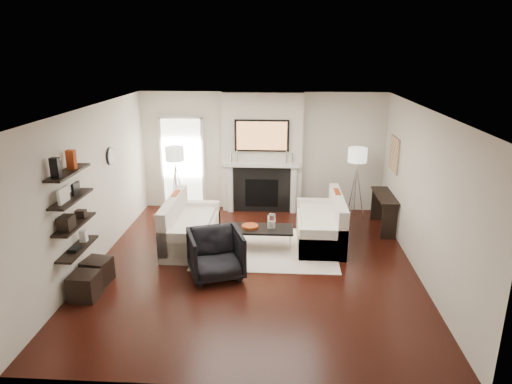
# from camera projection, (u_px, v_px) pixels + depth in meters

# --- Properties ---
(room_envelope) EXTENTS (6.00, 6.00, 6.00)m
(room_envelope) POSITION_uv_depth(u_px,v_px,m) (254.00, 191.00, 7.53)
(room_envelope) COLOR black
(room_envelope) RESTS_ON ground
(chimney_breast) EXTENTS (1.80, 0.25, 2.70)m
(chimney_breast) POSITION_uv_depth(u_px,v_px,m) (262.00, 153.00, 10.27)
(chimney_breast) COLOR silver
(chimney_breast) RESTS_ON floor
(fireplace_surround) EXTENTS (1.30, 0.02, 1.04)m
(fireplace_surround) POSITION_uv_depth(u_px,v_px,m) (262.00, 190.00, 10.39)
(fireplace_surround) COLOR black
(fireplace_surround) RESTS_ON floor
(firebox) EXTENTS (0.75, 0.02, 0.65)m
(firebox) POSITION_uv_depth(u_px,v_px,m) (262.00, 193.00, 10.40)
(firebox) COLOR black
(firebox) RESTS_ON floor
(mantel_pilaster_l) EXTENTS (0.12, 0.08, 1.10)m
(mantel_pilaster_l) POSITION_uv_depth(u_px,v_px,m) (230.00, 189.00, 10.39)
(mantel_pilaster_l) COLOR white
(mantel_pilaster_l) RESTS_ON floor
(mantel_pilaster_r) EXTENTS (0.12, 0.08, 1.10)m
(mantel_pilaster_r) POSITION_uv_depth(u_px,v_px,m) (293.00, 190.00, 10.31)
(mantel_pilaster_r) COLOR white
(mantel_pilaster_r) RESTS_ON floor
(mantel_shelf) EXTENTS (1.70, 0.18, 0.07)m
(mantel_shelf) POSITION_uv_depth(u_px,v_px,m) (262.00, 165.00, 10.16)
(mantel_shelf) COLOR white
(mantel_shelf) RESTS_ON chimney_breast
(tv_body) EXTENTS (1.20, 0.06, 0.70)m
(tv_body) POSITION_uv_depth(u_px,v_px,m) (262.00, 136.00, 9.98)
(tv_body) COLOR black
(tv_body) RESTS_ON chimney_breast
(tv_screen) EXTENTS (1.10, 0.00, 0.62)m
(tv_screen) POSITION_uv_depth(u_px,v_px,m) (262.00, 136.00, 9.95)
(tv_screen) COLOR #BF723F
(tv_screen) RESTS_ON tv_body
(candlestick_l_tall) EXTENTS (0.04, 0.04, 0.30)m
(candlestick_l_tall) POSITION_uv_depth(u_px,v_px,m) (237.00, 157.00, 10.15)
(candlestick_l_tall) COLOR silver
(candlestick_l_tall) RESTS_ON mantel_shelf
(candlestick_l_short) EXTENTS (0.04, 0.04, 0.24)m
(candlestick_l_short) POSITION_uv_depth(u_px,v_px,m) (231.00, 158.00, 10.16)
(candlestick_l_short) COLOR silver
(candlestick_l_short) RESTS_ON mantel_shelf
(candlestick_r_tall) EXTENTS (0.04, 0.04, 0.30)m
(candlestick_r_tall) POSITION_uv_depth(u_px,v_px,m) (287.00, 157.00, 10.08)
(candlestick_r_tall) COLOR silver
(candlestick_r_tall) RESTS_ON mantel_shelf
(candlestick_r_short) EXTENTS (0.04, 0.04, 0.24)m
(candlestick_r_short) POSITION_uv_depth(u_px,v_px,m) (292.00, 159.00, 10.08)
(candlestick_r_short) COLOR silver
(candlestick_r_short) RESTS_ON mantel_shelf
(hallway_panel) EXTENTS (0.90, 0.02, 2.10)m
(hallway_panel) POSITION_uv_depth(u_px,v_px,m) (183.00, 164.00, 10.56)
(hallway_panel) COLOR white
(hallway_panel) RESTS_ON floor
(door_trim_l) EXTENTS (0.06, 0.06, 2.16)m
(door_trim_l) POSITION_uv_depth(u_px,v_px,m) (162.00, 164.00, 10.57)
(door_trim_l) COLOR white
(door_trim_l) RESTS_ON floor
(door_trim_r) EXTENTS (0.06, 0.06, 2.16)m
(door_trim_r) POSITION_uv_depth(u_px,v_px,m) (203.00, 164.00, 10.52)
(door_trim_r) COLOR white
(door_trim_r) RESTS_ON floor
(door_trim_top) EXTENTS (1.02, 0.06, 0.06)m
(door_trim_top) POSITION_uv_depth(u_px,v_px,m) (180.00, 117.00, 10.22)
(door_trim_top) COLOR white
(door_trim_top) RESTS_ON wall_back
(rug) EXTENTS (2.60, 2.00, 0.01)m
(rug) POSITION_uv_depth(u_px,v_px,m) (266.00, 248.00, 8.60)
(rug) COLOR beige
(rug) RESTS_ON floor
(loveseat_left_base) EXTENTS (0.85, 1.80, 0.42)m
(loveseat_left_base) POSITION_uv_depth(u_px,v_px,m) (192.00, 234.00, 8.72)
(loveseat_left_base) COLOR silver
(loveseat_left_base) RESTS_ON floor
(loveseat_left_back) EXTENTS (0.18, 1.80, 0.80)m
(loveseat_left_back) POSITION_uv_depth(u_px,v_px,m) (173.00, 218.00, 8.64)
(loveseat_left_back) COLOR silver
(loveseat_left_back) RESTS_ON floor
(loveseat_left_arm_n) EXTENTS (0.85, 0.18, 0.60)m
(loveseat_left_arm_n) POSITION_uv_depth(u_px,v_px,m) (182.00, 248.00, 7.92)
(loveseat_left_arm_n) COLOR silver
(loveseat_left_arm_n) RESTS_ON floor
(loveseat_left_arm_s) EXTENTS (0.85, 0.18, 0.60)m
(loveseat_left_arm_s) POSITION_uv_depth(u_px,v_px,m) (199.00, 215.00, 9.46)
(loveseat_left_arm_s) COLOR silver
(loveseat_left_arm_s) RESTS_ON floor
(loveseat_left_cushion) EXTENTS (0.63, 1.44, 0.10)m
(loveseat_left_cushion) POSITION_uv_depth(u_px,v_px,m) (194.00, 222.00, 8.64)
(loveseat_left_cushion) COLOR silver
(loveseat_left_cushion) RESTS_ON loveseat_left_base
(pillow_left_orange) EXTENTS (0.10, 0.42, 0.42)m
(pillow_left_orange) POSITION_uv_depth(u_px,v_px,m) (176.00, 203.00, 8.87)
(pillow_left_orange) COLOR #A43714
(pillow_left_orange) RESTS_ON loveseat_left_cushion
(pillow_left_charcoal) EXTENTS (0.10, 0.40, 0.40)m
(pillow_left_charcoal) POSITION_uv_depth(u_px,v_px,m) (169.00, 214.00, 8.30)
(pillow_left_charcoal) COLOR black
(pillow_left_charcoal) RESTS_ON loveseat_left_cushion
(loveseat_right_base) EXTENTS (0.85, 1.80, 0.42)m
(loveseat_right_base) POSITION_uv_depth(u_px,v_px,m) (319.00, 231.00, 8.86)
(loveseat_right_base) COLOR silver
(loveseat_right_base) RESTS_ON floor
(loveseat_right_back) EXTENTS (0.18, 1.80, 0.80)m
(loveseat_right_back) POSITION_uv_depth(u_px,v_px,m) (338.00, 217.00, 8.74)
(loveseat_right_back) COLOR silver
(loveseat_right_back) RESTS_ON floor
(loveseat_right_arm_n) EXTENTS (0.85, 0.18, 0.60)m
(loveseat_right_arm_n) POSITION_uv_depth(u_px,v_px,m) (323.00, 244.00, 8.06)
(loveseat_right_arm_n) COLOR silver
(loveseat_right_arm_n) RESTS_ON floor
(loveseat_right_arm_s) EXTENTS (0.85, 0.18, 0.60)m
(loveseat_right_arm_s) POSITION_uv_depth(u_px,v_px,m) (317.00, 213.00, 9.60)
(loveseat_right_arm_s) COLOR silver
(loveseat_right_arm_s) RESTS_ON floor
(loveseat_right_cushion) EXTENTS (0.63, 1.44, 0.10)m
(loveseat_right_cushion) POSITION_uv_depth(u_px,v_px,m) (317.00, 219.00, 8.78)
(loveseat_right_cushion) COLOR silver
(loveseat_right_cushion) RESTS_ON loveseat_right_base
(pillow_right_orange) EXTENTS (0.10, 0.42, 0.42)m
(pillow_right_orange) POSITION_uv_depth(u_px,v_px,m) (337.00, 201.00, 8.96)
(pillow_right_orange) COLOR #A43714
(pillow_right_orange) RESTS_ON loveseat_right_cushion
(pillow_right_charcoal) EXTENTS (0.10, 0.40, 0.40)m
(pillow_right_charcoal) POSITION_uv_depth(u_px,v_px,m) (340.00, 212.00, 8.40)
(pillow_right_charcoal) COLOR black
(pillow_right_charcoal) RESTS_ON loveseat_right_cushion
(coffee_table) EXTENTS (1.10, 0.55, 0.04)m
(coffee_table) POSITION_uv_depth(u_px,v_px,m) (263.00, 229.00, 8.47)
(coffee_table) COLOR black
(coffee_table) RESTS_ON floor
(coffee_leg_nw) EXTENTS (0.02, 0.02, 0.38)m
(coffee_leg_nw) POSITION_uv_depth(u_px,v_px,m) (236.00, 244.00, 8.35)
(coffee_leg_nw) COLOR silver
(coffee_leg_nw) RESTS_ON floor
(coffee_leg_ne) EXTENTS (0.02, 0.02, 0.38)m
(coffee_leg_ne) POSITION_uv_depth(u_px,v_px,m) (290.00, 245.00, 8.29)
(coffee_leg_ne) COLOR silver
(coffee_leg_ne) RESTS_ON floor
(coffee_leg_sw) EXTENTS (0.02, 0.02, 0.38)m
(coffee_leg_sw) POSITION_uv_depth(u_px,v_px,m) (238.00, 234.00, 8.77)
(coffee_leg_sw) COLOR silver
(coffee_leg_sw) RESTS_ON floor
(coffee_leg_se) EXTENTS (0.02, 0.02, 0.38)m
(coffee_leg_se) POSITION_uv_depth(u_px,v_px,m) (290.00, 236.00, 8.71)
(coffee_leg_se) COLOR silver
(coffee_leg_se) RESTS_ON floor
(hurricane_glass) EXTENTS (0.15, 0.15, 0.27)m
(hurricane_glass) POSITION_uv_depth(u_px,v_px,m) (272.00, 221.00, 8.41)
(hurricane_glass) COLOR white
(hurricane_glass) RESTS_ON coffee_table
(hurricane_candle) EXTENTS (0.10, 0.10, 0.15)m
(hurricane_candle) POSITION_uv_depth(u_px,v_px,m) (272.00, 225.00, 8.43)
(hurricane_candle) COLOR white
(hurricane_candle) RESTS_ON coffee_table
(copper_bowl) EXTENTS (0.31, 0.31, 0.05)m
(copper_bowl) POSITION_uv_depth(u_px,v_px,m) (250.00, 227.00, 8.47)
(copper_bowl) COLOR #C65021
(copper_bowl) RESTS_ON coffee_table
(armchair) EXTENTS (1.05, 1.02, 0.86)m
(armchair) POSITION_uv_depth(u_px,v_px,m) (216.00, 252.00, 7.45)
(armchair) COLOR black
(armchair) RESTS_ON floor
(lamp_left_post) EXTENTS (0.02, 0.02, 1.20)m
(lamp_left_post) POSITION_uv_depth(u_px,v_px,m) (177.00, 192.00, 10.02)
(lamp_left_post) COLOR silver
(lamp_left_post) RESTS_ON floor
(lamp_left_shade) EXTENTS (0.40, 0.40, 0.30)m
(lamp_left_shade) POSITION_uv_depth(u_px,v_px,m) (175.00, 154.00, 9.76)
(lamp_left_shade) COLOR white
(lamp_left_shade) RESTS_ON lamp_left_post
(lamp_left_leg_a) EXTENTS (0.25, 0.02, 1.23)m
(lamp_left_leg_a) POSITION_uv_depth(u_px,v_px,m) (182.00, 192.00, 10.01)
(lamp_left_leg_a) COLOR silver
(lamp_left_leg_a) RESTS_ON floor
(lamp_left_leg_b) EXTENTS (0.14, 0.22, 1.23)m
(lamp_left_leg_b) POSITION_uv_depth(u_px,v_px,m) (175.00, 190.00, 10.11)
(lamp_left_leg_b) COLOR silver
(lamp_left_leg_b) RESTS_ON floor
(lamp_left_leg_c) EXTENTS (0.14, 0.22, 1.23)m
(lamp_left_leg_c) POSITION_uv_depth(u_px,v_px,m) (173.00, 193.00, 9.93)
(lamp_left_leg_c) COLOR silver
(lamp_left_leg_c) RESTS_ON floor
(lamp_right_post) EXTENTS (0.02, 0.02, 1.20)m
(lamp_right_post) POSITION_uv_depth(u_px,v_px,m) (355.00, 193.00, 9.91)
(lamp_right_post) COLOR silver
(lamp_right_post) RESTS_ON floor
(lamp_right_shade) EXTENTS (0.40, 0.40, 0.30)m
(lamp_right_shade) POSITION_uv_depth(u_px,v_px,m) (358.00, 155.00, 9.65)
(lamp_right_shade) COLOR white
(lamp_right_shade) RESTS_ON lamp_right_post
(lamp_right_leg_a) EXTENTS (0.25, 0.02, 1.23)m
(lamp_right_leg_a) POSITION_uv_depth(u_px,v_px,m) (360.00, 193.00, 9.90)
(lamp_right_leg_a) COLOR silver
(lamp_right_leg_a) RESTS_ON floor
(lamp_right_leg_b) EXTENTS (0.14, 0.22, 1.23)m
(lamp_right_leg_b) POSITION_uv_depth(u_px,v_px,m) (352.00, 192.00, 10.00)
(lamp_right_leg_b) COLOR silver
(lamp_right_leg_b) RESTS_ON floor
(lamp_right_leg_c) EXTENTS (0.14, 0.22, 1.23)m
(lamp_right_leg_c) POSITION_uv_depth(u_px,v_px,m) (353.00, 194.00, 9.82)
(lamp_right_leg_c) COLOR silver
(lamp_right_leg_c) RESTS_ON floor
(console_top) EXTENTS (0.35, 1.20, 0.04)m
(console_top) POSITION_uv_depth(u_px,v_px,m) (385.00, 196.00, 9.32)
(console_top) COLOR black
(console_top) RESTS_ON floor
(console_leg_n) EXTENTS (0.30, 0.04, 0.71)m
(console_leg_n) POSITION_uv_depth(u_px,v_px,m) (389.00, 222.00, 8.91)
(console_leg_n) COLOR black
(console_leg_n) RESTS_ON floor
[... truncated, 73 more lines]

